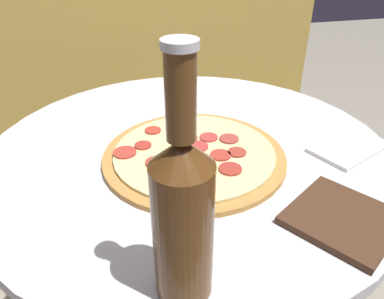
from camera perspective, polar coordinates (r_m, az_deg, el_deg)
name	(u,v)px	position (r m, az deg, el deg)	size (l,w,h in m)	color
table	(190,227)	(0.88, -0.37, -11.70)	(0.81, 0.81, 0.77)	silver
fence_panel	(142,56)	(1.49, -7.70, 13.90)	(1.38, 0.04, 1.43)	gold
pizza	(192,155)	(0.71, -0.01, -0.85)	(0.35, 0.35, 0.02)	#B77F3D
beer_bottle	(183,214)	(0.41, -1.43, -9.84)	(0.07, 0.07, 0.30)	#563314
pizza_paddle	(360,227)	(0.61, 24.23, -10.72)	(0.22, 0.27, 0.02)	#422819
napkin	(349,147)	(0.80, 22.77, 0.31)	(0.18, 0.15, 0.01)	white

